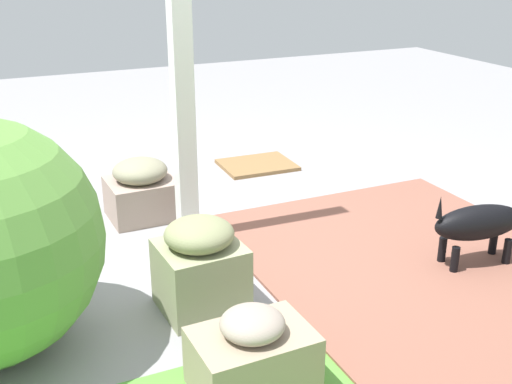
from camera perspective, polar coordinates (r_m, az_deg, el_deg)
name	(u,v)px	position (r m, az deg, el deg)	size (l,w,h in m)	color
ground_plane	(238,245)	(3.87, -1.64, -4.78)	(12.00, 12.00, 0.00)	gray
brick_path	(427,270)	(3.68, 15.10, -6.82)	(1.80, 2.40, 0.02)	brown
porch_pillar	(180,29)	(3.61, -6.89, 14.35)	(0.11, 0.11, 2.54)	white
stone_planter_nearest	(141,190)	(4.25, -10.28, 0.19)	(0.44, 0.40, 0.41)	gray
stone_planter_mid	(200,266)	(3.14, -5.04, -6.66)	(0.41, 0.39, 0.48)	gray
stone_planter_far	(252,355)	(2.63, -0.32, -14.50)	(0.49, 0.35, 0.37)	gray
dog	(486,221)	(3.76, 20.00, -2.44)	(0.68, 0.25, 0.46)	black
doormat	(257,165)	(5.20, 0.10, 2.45)	(0.58, 0.47, 0.03)	olive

